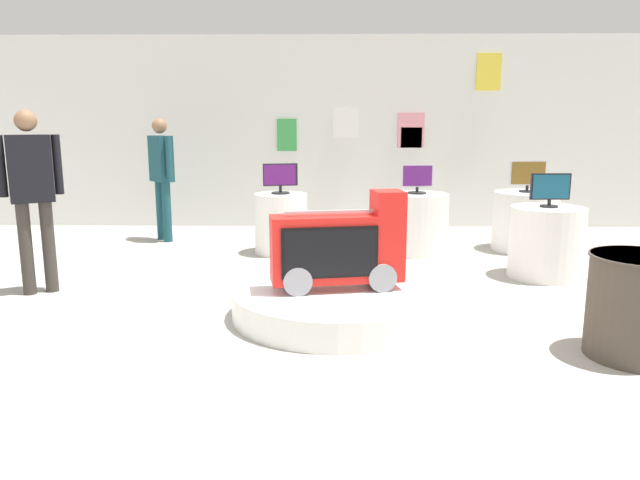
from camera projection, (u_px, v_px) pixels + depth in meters
name	position (u px, v px, depth m)	size (l,w,h in m)	color
ground_plane	(326.00, 326.00, 4.86)	(30.00, 30.00, 0.00)	#B2ADA3
back_wall_display	(329.00, 133.00, 9.27)	(10.92, 0.13, 2.94)	silver
main_display_pedestal	(337.00, 302.00, 5.09)	(1.79, 1.79, 0.24)	white
novelty_firetruck_tv	(340.00, 250.00, 5.00)	(1.15, 0.52, 0.83)	gray
display_pedestal_left_rear	(416.00, 223.00, 7.52)	(0.80, 0.80, 0.76)	white
tv_on_left_rear	(417.00, 179.00, 7.41)	(0.40, 0.23, 0.36)	black
display_pedestal_center_rear	(281.00, 224.00, 7.51)	(0.67, 0.67, 0.76)	white
tv_on_center_rear	(280.00, 178.00, 7.39)	(0.43, 0.23, 0.38)	black
display_pedestal_right_rear	(546.00, 242.00, 6.33)	(0.77, 0.77, 0.76)	white
tv_on_right_rear	(550.00, 189.00, 6.22)	(0.42, 0.18, 0.36)	black
display_pedestal_far_right	(525.00, 221.00, 7.69)	(0.82, 0.82, 0.76)	white
tv_on_far_right	(528.00, 175.00, 7.57)	(0.48, 0.20, 0.40)	black
side_table_round	(639.00, 306.00, 4.16)	(0.71, 0.71, 0.73)	#4C4238
shopper_browsing_near_truck	(162.00, 170.00, 8.18)	(0.40, 0.44, 1.68)	#194751
shopper_browsing_rear	(32.00, 188.00, 5.61)	(0.50, 0.36, 1.75)	#38332D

